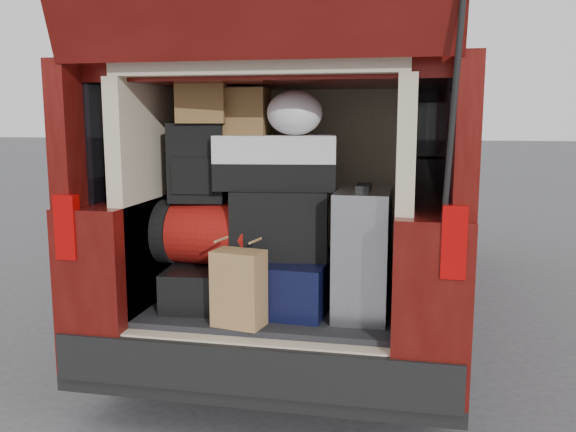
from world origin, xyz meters
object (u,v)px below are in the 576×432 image
black_hardshell (206,284)px  silver_roller (362,253)px  kraft_bag (239,288)px  backpack (198,163)px  black_soft_case (280,224)px  navy_hardshell (285,280)px  twotone_duffel (276,162)px  red_duffel (208,233)px

black_hardshell → silver_roller: size_ratio=0.82×
kraft_bag → backpack: bearing=143.1°
black_hardshell → black_soft_case: 0.51m
navy_hardshell → kraft_bag: bearing=-108.2°
black_hardshell → silver_roller: bearing=-7.5°
backpack → twotone_duffel: (0.41, 0.05, 0.01)m
black_hardshell → red_duffel: red_duffel is taller
black_hardshell → kraft_bag: kraft_bag is taller
silver_roller → red_duffel: (-0.82, 0.08, 0.06)m
silver_roller → backpack: bearing=175.3°
navy_hardshell → backpack: (-0.46, -0.01, 0.61)m
silver_roller → kraft_bag: bearing=-153.1°
red_duffel → navy_hardshell: bearing=4.5°
red_duffel → twotone_duffel: size_ratio=0.83×
navy_hardshell → red_duffel: size_ratio=1.18×
navy_hardshell → kraft_bag: kraft_bag is taller
black_hardshell → twotone_duffel: twotone_duffel is taller
kraft_bag → twotone_duffel: 0.69m
black_soft_case → twotone_duffel: size_ratio=0.79×
red_duffel → black_soft_case: (0.39, -0.01, 0.07)m
kraft_bag → twotone_duffel: size_ratio=0.59×
red_duffel → backpack: bearing=-171.1°
kraft_bag → red_duffel: (-0.27, 0.35, 0.19)m
kraft_bag → silver_roller: bearing=37.7°
black_soft_case → twotone_duffel: (-0.03, 0.05, 0.31)m
navy_hardshell → backpack: bearing=-175.1°
red_duffel → twotone_duffel: twotone_duffel is taller
red_duffel → kraft_bag: bearing=-49.0°
kraft_bag → black_soft_case: bearing=81.2°
kraft_bag → black_soft_case: size_ratio=0.75×
silver_roller → twotone_duffel: (-0.46, 0.12, 0.43)m
red_duffel → black_soft_case: black_soft_case is taller
black_soft_case → twotone_duffel: 0.32m
backpack → silver_roller: bearing=-12.0°
kraft_bag → red_duffel: 0.48m
kraft_bag → twotone_duffel: bearing=88.3°
black_hardshell → backpack: bearing=134.2°
silver_roller → black_soft_case: 0.45m
navy_hardshell → black_soft_case: bearing=-136.2°
navy_hardshell → backpack: 0.76m
red_duffel → backpack: size_ratio=1.24×
silver_roller → backpack: (-0.86, 0.07, 0.42)m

